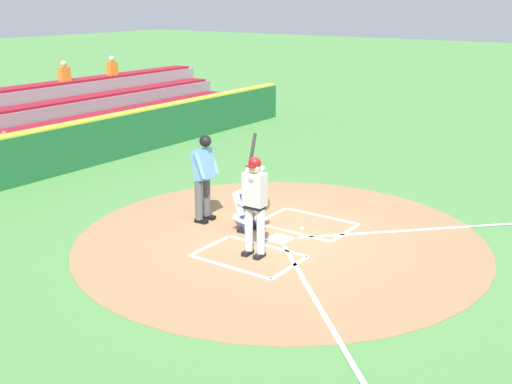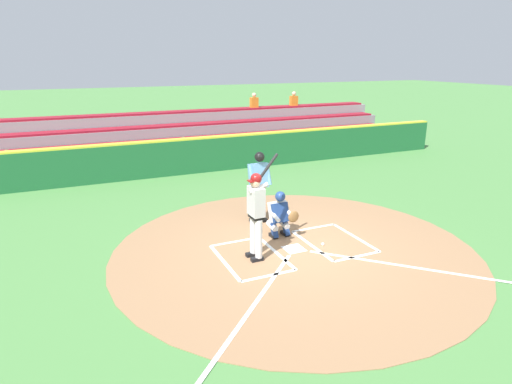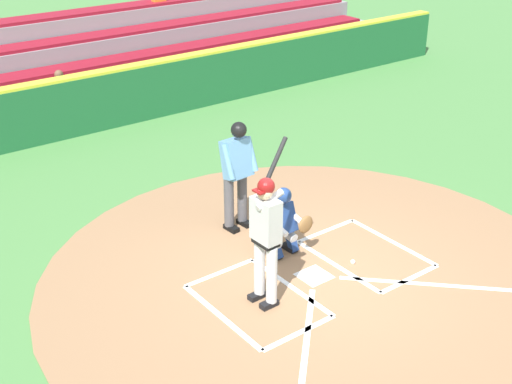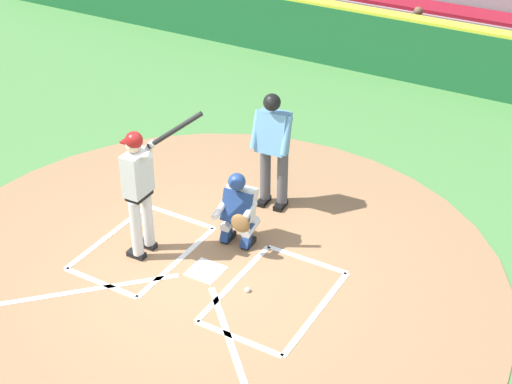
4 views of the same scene
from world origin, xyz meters
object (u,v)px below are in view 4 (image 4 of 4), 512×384
object	(u,v)px
catcher	(239,208)
baseball	(247,290)
batter	(139,185)
plate_umpire	(273,143)

from	to	relation	value
catcher	baseball	xyz separation A→B (m)	(-0.65, 0.87, -0.55)
batter	baseball	size ratio (longest dim) A/B	28.76
plate_umpire	batter	bearing A→B (deg)	64.42
batter	baseball	world-z (taller)	batter
catcher	plate_umpire	xyz separation A→B (m)	(0.07, -1.09, 0.49)
catcher	baseball	distance (m)	1.22
batter	baseball	distance (m)	1.96
plate_umpire	baseball	xyz separation A→B (m)	(-0.72, 1.96, -1.04)
batter	plate_umpire	xyz separation A→B (m)	(-0.93, -1.93, -0.02)
catcher	plate_umpire	distance (m)	1.19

